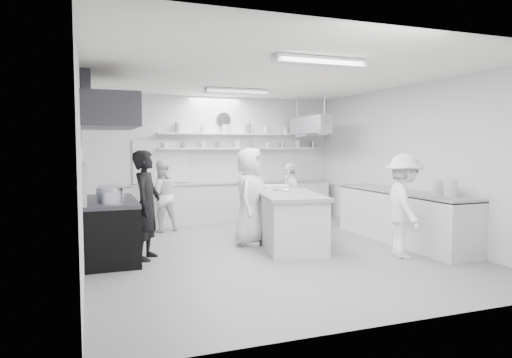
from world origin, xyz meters
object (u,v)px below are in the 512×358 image
object	(u,v)px
cook_stove	(147,205)
cook_back	(161,196)
right_counter	(402,217)
prep_island	(285,219)
stove	(110,231)
back_counter	(231,202)

from	to	relation	value
cook_stove	cook_back	world-z (taller)	cook_stove
cook_stove	cook_back	bearing A→B (deg)	10.56
right_counter	prep_island	distance (m)	2.23
prep_island	cook_back	size ratio (longest dim) A/B	1.66
stove	back_counter	distance (m)	4.03
cook_stove	cook_back	distance (m)	2.42
prep_island	cook_stove	xyz separation A→B (m)	(-2.57, -0.33, 0.41)
stove	back_counter	xyz separation A→B (m)	(2.90, 2.80, 0.01)
stove	cook_stove	bearing A→B (deg)	-26.15
back_counter	cook_back	distance (m)	1.93
stove	cook_stove	world-z (taller)	cook_stove
back_counter	cook_back	size ratio (longest dim) A/B	3.30
back_counter	right_counter	bearing A→B (deg)	-55.35
right_counter	cook_stove	size ratio (longest dim) A/B	1.88
back_counter	prep_island	world-z (taller)	prep_island
back_counter	prep_island	size ratio (longest dim) A/B	1.99
cook_stove	back_counter	bearing A→B (deg)	-12.93
stove	right_counter	bearing A→B (deg)	-6.52
back_counter	cook_stove	size ratio (longest dim) A/B	2.85
cook_back	back_counter	bearing A→B (deg)	-168.24
cook_back	cook_stove	bearing A→B (deg)	65.49
cook_stove	right_counter	bearing A→B (deg)	-69.54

